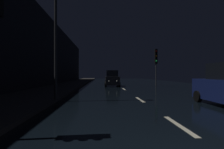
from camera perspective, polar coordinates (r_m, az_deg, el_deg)
The scene contains 7 objects.
ground at distance 26.92m, azimuth 1.70°, elevation -3.27°, with size 26.43×84.00×0.02m, color black.
sidewalk_left at distance 27.23m, azimuth -13.20°, elevation -3.06°, with size 4.40×84.00×0.15m, color #33302D.
building_facade_left at distance 24.59m, azimuth -20.66°, elevation 7.25°, with size 0.80×63.00×9.26m, color black.
lane_centerline at distance 11.94m, azimuth 8.01°, elevation -7.33°, with size 0.16×15.68×0.01m.
traffic_light_far_right at distance 24.16m, azimuth 13.73°, elevation 4.69°, with size 0.32×0.47×4.83m.
streetlamp_overhead at distance 11.15m, azimuth -15.10°, elevation 18.75°, with size 1.70×0.44×7.81m.
car_approaching_headlights at distance 23.55m, azimuth -0.01°, elevation -1.42°, with size 1.89×4.10×2.07m.
Camera 1 is at (-2.31, -2.28, 1.53)m, focal length 28.94 mm.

